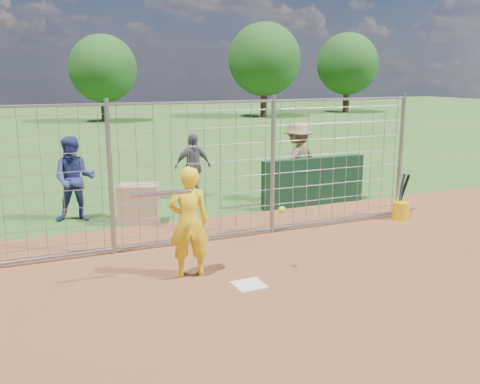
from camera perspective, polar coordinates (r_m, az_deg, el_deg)
name	(u,v)px	position (r m, az deg, el deg)	size (l,w,h in m)	color
ground	(243,281)	(7.97, 0.37, -9.44)	(100.00, 100.00, 0.00)	#2D591E
home_plate	(249,285)	(7.80, 0.98, -9.88)	(0.43, 0.43, 0.02)	silver
dugout_wall	(314,182)	(12.42, 7.86, 1.11)	(2.60, 0.20, 1.10)	#11381E
batter	(189,222)	(7.93, -5.49, -3.21)	(0.61, 0.40, 1.68)	yellow
bystander_a	(74,179)	(11.39, -17.25, 1.31)	(0.85, 0.66, 1.75)	navy
bystander_b	(193,166)	(12.94, -5.06, 2.75)	(0.93, 0.39, 1.60)	#59585D
bystander_c	(298,162)	(12.77, 6.17, 3.22)	(1.21, 0.69, 1.87)	#896C4B
equipment_bin	(139,204)	(11.03, -10.74, -1.24)	(0.80, 0.55, 0.80)	tan
equipment_in_play	(192,198)	(7.57, -5.13, -0.61)	(2.26, 0.33, 0.44)	silver
bucket_with_bats	(401,208)	(11.61, 16.76, -1.65)	(0.34, 0.37, 0.98)	yellow
backstop_fence	(197,174)	(9.41, -4.64, 1.93)	(9.08, 0.08, 2.60)	gray
tree_line	(104,62)	(35.41, -14.29, 13.31)	(44.66, 6.72, 6.48)	#3F2B19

